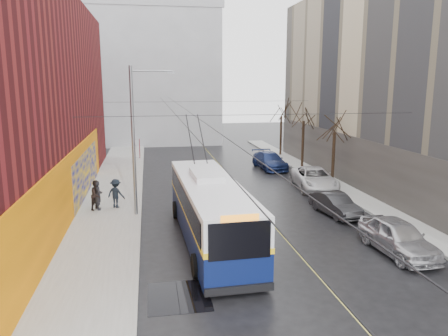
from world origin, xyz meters
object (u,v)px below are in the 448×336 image
object	(u,v)px
pedestrian_c	(116,193)
parked_car_b	(335,204)
parked_car_a	(398,237)
pedestrian_a	(98,195)
parked_car_d	(270,161)
trolleybus	(210,209)
streetlight_pole	(136,138)
parked_car_c	(314,179)
tree_near	(335,122)
following_car	(190,176)
pedestrian_b	(97,195)
tree_mid	(304,113)
tree_far	(281,109)

from	to	relation	value
pedestrian_c	parked_car_b	bearing A→B (deg)	-165.41
parked_car_a	pedestrian_a	xyz separation A→B (m)	(-14.79, 9.51, 0.25)
parked_car_b	parked_car_d	world-z (taller)	parked_car_d
parked_car_d	trolleybus	bearing A→B (deg)	-118.88
streetlight_pole	parked_car_c	distance (m)	14.56
tree_near	following_car	xyz separation A→B (m)	(-11.23, 2.11, -4.31)
parked_car_c	pedestrian_c	distance (m)	14.91
parked_car_c	pedestrian_b	bearing A→B (deg)	-161.64
pedestrian_b	parked_car_c	bearing A→B (deg)	-41.98
tree_near	tree_mid	bearing A→B (deg)	90.00
parked_car_b	parked_car_d	distance (m)	14.82
parked_car_c	following_car	world-z (taller)	parked_car_c
tree_near	tree_far	size ratio (longest dim) A/B	0.97
streetlight_pole	parked_car_b	distance (m)	12.77
tree_far	pedestrian_b	bearing A→B (deg)	-133.68
parked_car_c	following_car	xyz separation A→B (m)	(-9.23, 3.30, -0.15)
tree_mid	pedestrian_c	distance (m)	20.49
parked_car_a	parked_car_d	bearing A→B (deg)	88.57
parked_car_a	parked_car_d	world-z (taller)	parked_car_a
streetlight_pole	tree_mid	bearing A→B (deg)	40.65
parked_car_d	pedestrian_b	size ratio (longest dim) A/B	2.86
streetlight_pole	parked_car_d	xyz separation A→B (m)	(11.94, 13.05, -4.06)
tree_near	parked_car_a	xyz separation A→B (m)	(-2.86, -14.11, -4.14)
parked_car_b	pedestrian_b	size ratio (longest dim) A/B	2.17
parked_car_b	pedestrian_b	bearing A→B (deg)	159.09
parked_car_d	streetlight_pole	bearing A→B (deg)	-136.66
tree_far	following_car	xyz separation A→B (m)	(-11.23, -11.89, -4.48)
following_car	pedestrian_b	distance (m)	9.32
trolleybus	parked_car_d	world-z (taller)	trolleybus
tree_mid	parked_car_a	xyz separation A→B (m)	(-2.86, -21.11, -4.42)
parked_car_c	parked_car_d	size ratio (longest dim) A/B	1.08
tree_near	parked_car_d	size ratio (longest dim) A/B	1.18
trolleybus	pedestrian_b	size ratio (longest dim) A/B	6.82
parked_car_c	following_car	size ratio (longest dim) A/B	1.50
parked_car_c	tree_near	bearing A→B (deg)	37.21
following_car	pedestrian_c	size ratio (longest dim) A/B	2.10
streetlight_pole	pedestrian_a	size ratio (longest dim) A/B	4.85
parked_car_c	pedestrian_a	size ratio (longest dim) A/B	3.15
tree_mid	pedestrian_c	bearing A→B (deg)	-145.73
parked_car_d	parked_car_a	bearing A→B (deg)	-93.29
streetlight_pole	parked_car_a	bearing A→B (deg)	-33.44
trolleybus	pedestrian_b	bearing A→B (deg)	133.03
tree_far	parked_car_c	world-z (taller)	tree_far
trolleybus	pedestrian_b	xyz separation A→B (m)	(-6.30, 6.29, -0.59)
tree_near	pedestrian_b	xyz separation A→B (m)	(-17.73, -4.57, -3.88)
trolleybus	following_car	bearing A→B (deg)	87.11
tree_near	pedestrian_a	bearing A→B (deg)	-165.41
tree_far	parked_car_d	size ratio (longest dim) A/B	1.22
parked_car_a	pedestrian_c	world-z (taller)	pedestrian_c
tree_mid	streetlight_pole	bearing A→B (deg)	-139.35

